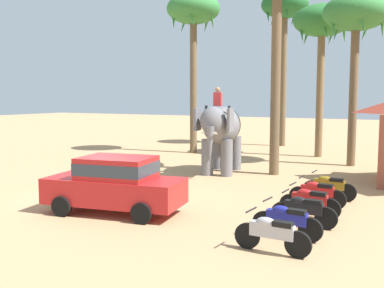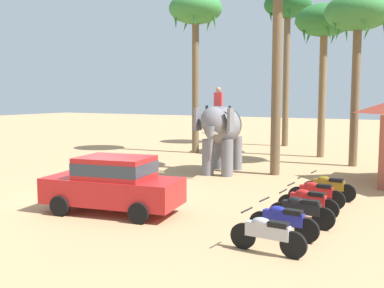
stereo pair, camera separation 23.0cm
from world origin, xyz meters
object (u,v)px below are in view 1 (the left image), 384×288
motorcycle_end_of_row (329,186)px  palm_tree_near_hut (193,15)px  motorcycle_fourth_in_row (310,201)px  elephant_with_mahout (221,129)px  motorcycle_far_in_row (317,193)px  car_sedan_foreground (115,182)px  palm_tree_far_back (322,25)px  motorcycle_nearest_camera (272,233)px  motorcycle_mid_row (304,210)px  motorcycle_second_in_row (287,220)px  palm_tree_leaning_seaward (285,11)px  palm_tree_left_of_road (356,18)px

motorcycle_end_of_row → palm_tree_near_hut: size_ratio=0.19×
motorcycle_fourth_in_row → elephant_with_mahout: bearing=133.8°
motorcycle_fourth_in_row → motorcycle_far_in_row: same height
car_sedan_foreground → motorcycle_fourth_in_row: size_ratio=2.40×
motorcycle_end_of_row → palm_tree_far_back: 13.26m
motorcycle_nearest_camera → motorcycle_far_in_row: bearing=91.3°
motorcycle_end_of_row → palm_tree_near_hut: palm_tree_near_hut is taller
motorcycle_mid_row → motorcycle_end_of_row: 3.60m
motorcycle_second_in_row → palm_tree_far_back: palm_tree_far_back is taller
palm_tree_leaning_seaward → motorcycle_end_of_row: bearing=-67.6°
motorcycle_nearest_camera → motorcycle_end_of_row: bearing=89.9°
palm_tree_leaning_seaward → palm_tree_left_of_road: bearing=-51.6°
elephant_with_mahout → palm_tree_far_back: palm_tree_far_back is taller
palm_tree_near_hut → palm_tree_far_back: (7.22, 1.77, -0.90)m
car_sedan_foreground → palm_tree_leaning_seaward: size_ratio=0.41×
palm_tree_far_back → palm_tree_leaning_seaward: palm_tree_leaning_seaward is taller
motorcycle_far_in_row → palm_tree_left_of_road: size_ratio=0.21×
motorcycle_end_of_row → car_sedan_foreground: bearing=-137.4°
motorcycle_second_in_row → palm_tree_far_back: (-2.81, 15.72, 6.97)m
motorcycle_mid_row → palm_tree_near_hut: (-10.13, 12.74, 7.87)m
car_sedan_foreground → palm_tree_left_of_road: palm_tree_left_of_road is taller
motorcycle_far_in_row → palm_tree_leaning_seaward: palm_tree_leaning_seaward is taller
motorcycle_far_in_row → palm_tree_left_of_road: palm_tree_left_of_road is taller
motorcycle_second_in_row → motorcycle_end_of_row: same height
palm_tree_far_back → elephant_with_mahout: bearing=-108.6°
palm_tree_near_hut → palm_tree_left_of_road: 9.55m
motorcycle_nearest_camera → motorcycle_end_of_row: 6.02m
car_sedan_foreground → motorcycle_mid_row: bearing=13.1°
motorcycle_fourth_in_row → palm_tree_far_back: 15.39m
motorcycle_second_in_row → palm_tree_leaning_seaward: palm_tree_leaning_seaward is taller
motorcycle_nearest_camera → palm_tree_near_hut: size_ratio=0.19×
motorcycle_fourth_in_row → palm_tree_leaning_seaward: 21.10m
motorcycle_nearest_camera → palm_tree_far_back: (-2.84, 16.93, 6.97)m
motorcycle_nearest_camera → elephant_with_mahout: bearing=120.8°
palm_tree_left_of_road → palm_tree_leaning_seaward: (-5.81, 7.32, 1.95)m
palm_tree_left_of_road → elephant_with_mahout: bearing=-133.4°
motorcycle_nearest_camera → palm_tree_near_hut: 19.82m
motorcycle_mid_row → car_sedan_foreground: bearing=-166.9°
palm_tree_near_hut → motorcycle_fourth_in_row: bearing=-49.3°
elephant_with_mahout → motorcycle_mid_row: 8.85m
motorcycle_far_in_row → motorcycle_nearest_camera: bearing=-88.7°
motorcycle_nearest_camera → motorcycle_fourth_in_row: size_ratio=1.00×
motorcycle_second_in_row → palm_tree_far_back: 17.43m
motorcycle_nearest_camera → motorcycle_second_in_row: bearing=91.2°
palm_tree_near_hut → palm_tree_leaning_seaward: size_ratio=0.91×
motorcycle_second_in_row → palm_tree_left_of_road: (-0.58, 13.07, 6.82)m
palm_tree_leaning_seaward → motorcycle_nearest_camera: bearing=-73.4°
motorcycle_end_of_row → palm_tree_leaning_seaward: 19.00m
palm_tree_near_hut → motorcycle_mid_row: bearing=-51.5°
motorcycle_fourth_in_row → motorcycle_end_of_row: bearing=89.2°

